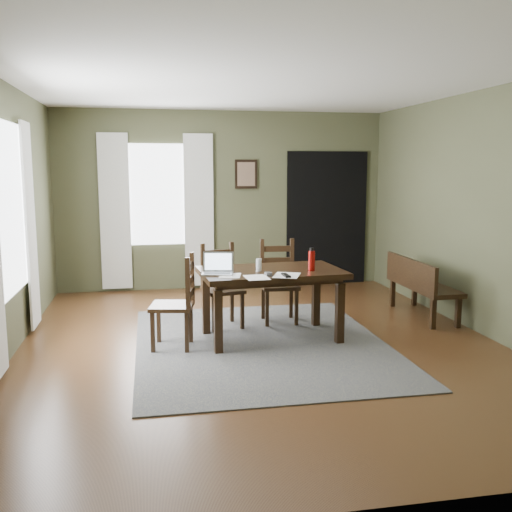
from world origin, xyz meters
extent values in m
cube|color=#492C16|center=(0.00, 0.00, -0.01)|extent=(5.00, 6.00, 0.01)
cube|color=#494D32|center=(0.00, 3.00, 1.35)|extent=(5.00, 0.02, 2.70)
cube|color=#494D32|center=(0.00, -3.00, 1.35)|extent=(5.00, 0.02, 2.70)
cube|color=#494D32|center=(-2.50, 0.00, 1.35)|extent=(0.02, 6.00, 2.70)
cube|color=#494D32|center=(2.50, 0.00, 1.35)|extent=(0.02, 6.00, 2.70)
cube|color=white|center=(0.00, 0.00, 2.70)|extent=(5.00, 6.00, 0.02)
cube|color=#484848|center=(0.00, 0.00, 0.01)|extent=(2.60, 3.20, 0.01)
cube|color=black|center=(0.14, 0.18, 0.74)|extent=(1.57, 1.01, 0.06)
cube|color=black|center=(0.14, 0.18, 0.68)|extent=(1.40, 0.84, 0.05)
cube|color=black|center=(-0.48, -0.22, 0.33)|extent=(0.09, 0.09, 0.64)
cube|color=black|center=(-0.53, 0.48, 0.33)|extent=(0.09, 0.09, 0.64)
cube|color=black|center=(0.82, -0.12, 0.33)|extent=(0.09, 0.09, 0.64)
cube|color=black|center=(0.77, 0.58, 0.33)|extent=(0.09, 0.09, 0.64)
cube|color=black|center=(-0.93, 0.05, 0.44)|extent=(0.50, 0.50, 0.04)
cube|color=black|center=(-1.06, 0.25, 0.22)|extent=(0.05, 0.05, 0.41)
cube|color=black|center=(-0.72, 0.18, 0.22)|extent=(0.05, 0.05, 0.41)
cube|color=black|center=(-1.13, -0.09, 0.22)|extent=(0.05, 0.05, 0.41)
cube|color=black|center=(-0.79, -0.15, 0.22)|extent=(0.05, 0.05, 0.41)
cube|color=black|center=(-0.70, 0.19, 0.72)|extent=(0.05, 0.05, 0.52)
cube|color=black|center=(-0.77, -0.17, 0.72)|extent=(0.05, 0.05, 0.52)
cube|color=black|center=(-0.74, 0.01, 0.58)|extent=(0.08, 0.31, 0.07)
cube|color=black|center=(-0.74, 0.01, 0.72)|extent=(0.08, 0.31, 0.07)
cube|color=black|center=(-0.74, 0.01, 0.86)|extent=(0.08, 0.31, 0.07)
cube|color=black|center=(-0.31, 0.72, 0.44)|extent=(0.50, 0.50, 0.04)
cube|color=black|center=(-0.44, 0.51, 0.22)|extent=(0.05, 0.05, 0.41)
cube|color=black|center=(-0.51, 0.85, 0.22)|extent=(0.05, 0.05, 0.41)
cube|color=black|center=(-0.11, 0.58, 0.22)|extent=(0.05, 0.05, 0.41)
cube|color=black|center=(-0.18, 0.92, 0.22)|extent=(0.05, 0.05, 0.41)
cube|color=black|center=(-0.53, 0.86, 0.72)|extent=(0.05, 0.05, 0.52)
cube|color=black|center=(-0.17, 0.94, 0.72)|extent=(0.05, 0.05, 0.52)
cube|color=black|center=(-0.35, 0.90, 0.58)|extent=(0.31, 0.09, 0.07)
cube|color=black|center=(-0.35, 0.90, 0.72)|extent=(0.31, 0.09, 0.07)
cube|color=black|center=(-0.35, 0.90, 0.86)|extent=(0.31, 0.09, 0.07)
cube|color=black|center=(0.38, 0.79, 0.45)|extent=(0.46, 0.46, 0.04)
cube|color=black|center=(0.19, 0.63, 0.22)|extent=(0.04, 0.04, 0.42)
cube|color=black|center=(0.22, 0.98, 0.22)|extent=(0.04, 0.04, 0.42)
cube|color=black|center=(0.54, 0.61, 0.22)|extent=(0.04, 0.04, 0.42)
cube|color=black|center=(0.56, 0.96, 0.22)|extent=(0.04, 0.04, 0.42)
cube|color=black|center=(0.21, 1.00, 0.73)|extent=(0.05, 0.05, 0.53)
cube|color=black|center=(0.58, 0.98, 0.73)|extent=(0.05, 0.05, 0.53)
cube|color=black|center=(0.39, 0.99, 0.59)|extent=(0.32, 0.05, 0.07)
cube|color=black|center=(0.39, 0.99, 0.73)|extent=(0.32, 0.05, 0.07)
cube|color=black|center=(0.39, 0.99, 0.87)|extent=(0.32, 0.05, 0.07)
cube|color=black|center=(2.22, 0.76, 0.39)|extent=(0.42, 1.30, 0.06)
cube|color=black|center=(2.38, 0.20, 0.18)|extent=(0.06, 0.06, 0.36)
cube|color=black|center=(2.06, 0.20, 0.18)|extent=(0.06, 0.06, 0.36)
cube|color=black|center=(2.38, 1.31, 0.18)|extent=(0.06, 0.06, 0.36)
cube|color=black|center=(2.06, 1.31, 0.18)|extent=(0.06, 0.06, 0.36)
cube|color=black|center=(2.03, 0.76, 0.58)|extent=(0.05, 1.30, 0.32)
cube|color=#B7B7BC|center=(-0.46, 0.02, 0.77)|extent=(0.36, 0.28, 0.02)
cube|color=#B7B7BC|center=(-0.43, 0.14, 0.88)|extent=(0.32, 0.12, 0.21)
cube|color=silver|center=(-0.43, 0.13, 0.88)|extent=(0.28, 0.10, 0.17)
cube|color=#3F3F42|center=(-0.46, 0.01, 0.78)|extent=(0.29, 0.18, 0.00)
cube|color=#3F3F42|center=(0.04, -0.14, 0.78)|extent=(0.06, 0.10, 0.03)
cube|color=black|center=(0.21, -0.22, 0.78)|extent=(0.06, 0.20, 0.02)
cylinder|color=silver|center=(0.00, 0.13, 0.83)|extent=(0.08, 0.08, 0.13)
cylinder|color=#A7100C|center=(0.55, 0.04, 0.87)|extent=(0.09, 0.09, 0.21)
cylinder|color=black|center=(0.55, 0.04, 0.99)|extent=(0.05, 0.05, 0.03)
cube|color=white|center=(-0.34, -0.07, 0.77)|extent=(0.27, 0.32, 0.00)
cube|color=white|center=(0.23, -0.17, 0.77)|extent=(0.35, 0.39, 0.00)
cube|color=white|center=(-0.09, -0.23, 0.77)|extent=(0.24, 0.30, 0.00)
cube|color=white|center=(-2.47, 0.20, 1.45)|extent=(0.01, 1.30, 1.70)
cube|color=white|center=(-1.00, 2.97, 1.45)|extent=(1.00, 0.01, 1.50)
cube|color=silver|center=(-2.44, 1.02, 1.20)|extent=(0.03, 0.48, 2.30)
cube|color=silver|center=(-1.62, 2.94, 1.20)|extent=(0.44, 0.03, 2.30)
cube|color=silver|center=(-0.38, 2.94, 1.20)|extent=(0.44, 0.03, 2.30)
cube|color=black|center=(0.35, 2.97, 1.75)|extent=(0.34, 0.03, 0.44)
cube|color=brown|center=(0.35, 2.96, 1.75)|extent=(0.27, 0.01, 0.36)
cube|color=black|center=(1.65, 2.97, 1.05)|extent=(1.30, 0.03, 2.10)
camera|label=1|loc=(-1.14, -5.70, 1.85)|focal=40.00mm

